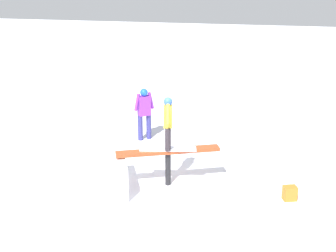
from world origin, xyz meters
name	(u,v)px	position (x,y,z in m)	size (l,w,h in m)	color
ground_plane	(168,184)	(0.00, 0.00, 0.00)	(60.00, 60.00, 0.00)	white
rail_feature	(168,155)	(0.00, 0.00, 0.78)	(2.44, 1.17, 0.93)	black
snow_kicker_ramp	(88,176)	(-1.81, -0.70, 0.40)	(1.80, 1.50, 0.80)	white
main_rider_on_rail	(168,125)	(0.00, 0.00, 1.57)	(1.38, 0.68, 1.30)	white
bystander_purple	(144,111)	(-1.29, 2.87, 0.90)	(0.57, 0.45, 1.61)	navy
backpack_on_snow	(290,193)	(2.90, -0.24, 0.17)	(0.30, 0.22, 0.34)	orange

